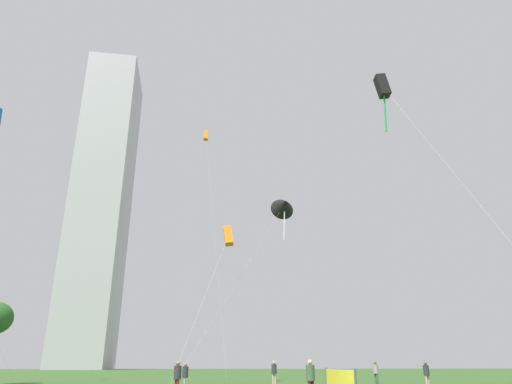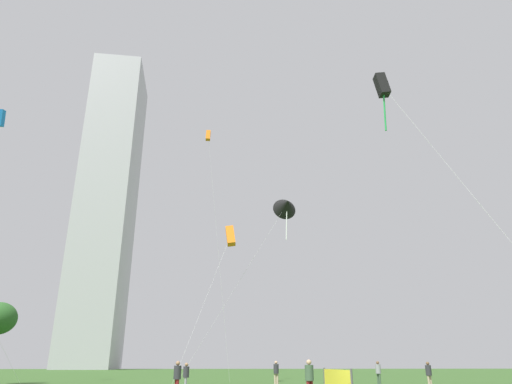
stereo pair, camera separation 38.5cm
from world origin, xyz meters
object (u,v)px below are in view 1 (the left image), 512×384
object	(u,v)px
kite_flying_1	(383,88)
person_standing_1	(376,371)
person_standing_3	(185,375)
kite_flying_4	(206,137)
person_standing_2	(177,376)
person_standing_4	(427,373)
kite_flying_3	(228,236)
kite_flying_5	(284,205)
person_standing_6	(274,371)
distant_highrise_0	(102,205)
person_standing_5	(311,377)

from	to	relation	value
kite_flying_1	person_standing_1	bearing A→B (deg)	78.00
person_standing_3	kite_flying_4	xyz separation A→B (m)	(0.23, 12.51, 23.13)
person_standing_2	person_standing_4	distance (m)	18.10
person_standing_4	kite_flying_3	size ratio (longest dim) A/B	0.13
kite_flying_5	person_standing_3	bearing A→B (deg)	-125.52
person_standing_1	person_standing_2	size ratio (longest dim) A/B	1.02
person_standing_3	person_standing_6	size ratio (longest dim) A/B	0.92
kite_flying_4	person_standing_2	bearing A→B (deg)	-91.22
person_standing_2	person_standing_3	distance (m)	4.62
person_standing_1	kite_flying_3	xyz separation A→B (m)	(-12.03, 3.04, 11.77)
kite_flying_4	distant_highrise_0	size ratio (longest dim) A/B	0.24
person_standing_5	kite_flying_4	distance (m)	31.51
kite_flying_4	distant_highrise_0	world-z (taller)	distant_highrise_0
person_standing_6	kite_flying_3	size ratio (longest dim) A/B	0.13
person_standing_6	kite_flying_3	xyz separation A→B (m)	(-3.81, 2.84, 11.76)
person_standing_5	kite_flying_5	bearing A→B (deg)	-126.29
person_standing_1	person_standing_3	distance (m)	16.58
person_standing_2	kite_flying_4	xyz separation A→B (m)	(0.36, 17.13, 23.09)
person_standing_1	distant_highrise_0	size ratio (longest dim) A/B	0.02
person_standing_5	kite_flying_3	distance (m)	22.32
kite_flying_1	kite_flying_4	size ratio (longest dim) A/B	0.73
person_standing_2	distant_highrise_0	size ratio (longest dim) A/B	0.02
kite_flying_4	distant_highrise_0	distance (m)	114.26
person_standing_4	person_standing_3	bearing A→B (deg)	-14.75
kite_flying_3	kite_flying_5	xyz separation A→B (m)	(5.47, 0.96, 3.53)
person_standing_5	kite_flying_4	world-z (taller)	kite_flying_4
person_standing_1	kite_flying_3	distance (m)	17.10
person_standing_6	kite_flying_5	xyz separation A→B (m)	(1.66, 3.80, 15.29)
person_standing_3	kite_flying_1	size ratio (longest dim) A/B	0.09
person_standing_6	kite_flying_3	world-z (taller)	kite_flying_3
person_standing_2	kite_flying_4	size ratio (longest dim) A/B	0.07
person_standing_2	distant_highrise_0	xyz separation A→B (m)	(-37.02, 121.67, 50.11)
kite_flying_1	kite_flying_3	distance (m)	21.04
person_standing_3	kite_flying_1	bearing A→B (deg)	-127.99
person_standing_3	person_standing_4	world-z (taller)	person_standing_4
kite_flying_1	kite_flying_3	world-z (taller)	kite_flying_1
person_standing_1	person_standing_3	bearing A→B (deg)	-91.49
person_standing_2	person_standing_4	world-z (taller)	person_standing_2
person_standing_1	kite_flying_4	world-z (taller)	kite_flying_4
person_standing_3	kite_flying_1	world-z (taller)	kite_flying_1
kite_flying_4	distant_highrise_0	xyz separation A→B (m)	(-37.38, 104.54, 27.03)
person_standing_1	distant_highrise_0	distance (m)	131.16
person_standing_2	person_standing_5	bearing A→B (deg)	-146.01
person_standing_1	person_standing_2	world-z (taller)	person_standing_1
kite_flying_1	kite_flying_3	bearing A→B (deg)	115.08
person_standing_1	kite_flying_4	distance (m)	27.72
kite_flying_5	distant_highrise_0	xyz separation A→B (m)	(-45.37, 105.54, 34.79)
person_standing_3	distant_highrise_0	world-z (taller)	distant_highrise_0
person_standing_5	person_standing_1	bearing A→B (deg)	-149.24
kite_flying_3	kite_flying_4	world-z (taller)	kite_flying_4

